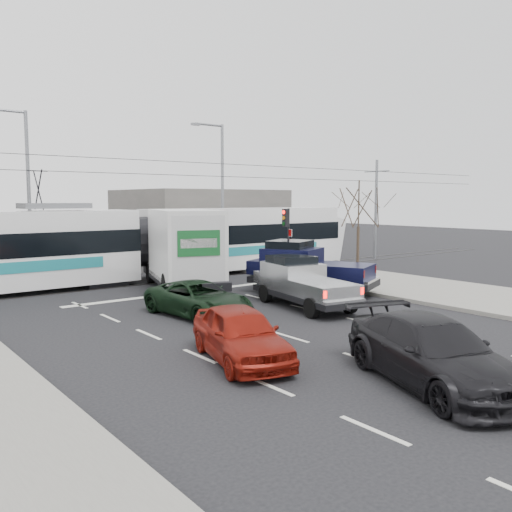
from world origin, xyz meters
TOP-DOWN VIEW (x-y plane):
  - ground at (0.00, 0.00)m, footprint 120.00×120.00m
  - sidewalk_right at (9.00, 0.00)m, footprint 6.00×60.00m
  - rails at (0.00, 10.00)m, footprint 60.00×1.60m
  - building_right at (12.00, 24.00)m, footprint 12.00×10.00m
  - bare_tree at (7.60, 2.50)m, footprint 2.40×2.40m
  - traffic_signal at (6.47, 6.50)m, footprint 0.44×0.44m
  - street_lamp_near at (7.31, 14.00)m, footprint 2.38×0.25m
  - street_lamp_far at (-4.19, 16.00)m, footprint 2.38×0.25m
  - catenary at (0.00, 10.00)m, footprint 60.00×0.20m
  - tram at (-0.23, 10.55)m, footprint 27.03×2.83m
  - silver_pickup at (1.89, 0.44)m, footprint 2.74×5.60m
  - box_truck at (0.27, 6.84)m, footprint 4.79×7.94m
  - navy_pickup at (4.00, 2.42)m, footprint 4.21×5.97m
  - green_car at (-2.30, 1.35)m, footprint 2.52×4.73m
  - red_car at (-4.37, -4.03)m, footprint 2.85×4.58m
  - dark_car at (-2.03, -8.21)m, footprint 3.86×5.68m

SIDE VIEW (x-z plane):
  - ground at x=0.00m, z-range 0.00..0.00m
  - rails at x=0.00m, z-range 0.00..0.03m
  - sidewalk_right at x=9.00m, z-range 0.00..0.15m
  - green_car at x=-2.30m, z-range 0.00..1.27m
  - red_car at x=-4.37m, z-range 0.00..1.45m
  - dark_car at x=-2.03m, z-range 0.00..1.53m
  - silver_pickup at x=1.89m, z-range -0.01..1.94m
  - navy_pickup at x=4.00m, z-range -0.02..2.36m
  - box_truck at x=0.27m, z-range -0.02..3.73m
  - tram at x=-0.23m, z-range -0.80..4.72m
  - building_right at x=12.00m, z-range 0.00..5.00m
  - traffic_signal at x=6.47m, z-range 0.94..4.54m
  - bare_tree at x=7.60m, z-range 1.29..6.29m
  - catenary at x=0.00m, z-range 0.38..7.38m
  - street_lamp_near at x=7.31m, z-range 0.61..9.61m
  - street_lamp_far at x=-4.19m, z-range 0.61..9.61m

